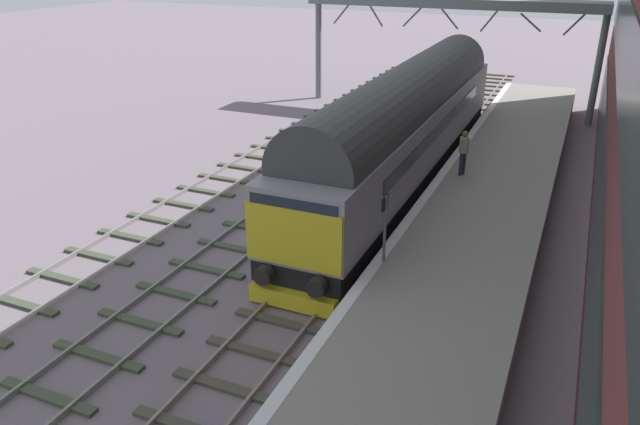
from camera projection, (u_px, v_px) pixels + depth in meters
ground_plane at (355, 238)px, 19.87m from camera, size 140.00×140.00×0.00m
track_main at (355, 237)px, 19.85m from camera, size 2.50×60.00×0.15m
track_adjacent_west at (267, 220)px, 21.03m from camera, size 2.50×60.00×0.15m
track_adjacent_far_west at (183, 205)px, 22.29m from camera, size 2.50×60.00×0.15m
station_platform at (468, 244)px, 18.35m from camera, size 4.00×44.00×1.01m
diesel_locomotive at (406, 123)px, 23.39m from camera, size 2.74×20.23×4.68m
platform_number_sign at (385, 218)px, 15.84m from camera, size 0.10×0.44×1.85m
waiting_passenger at (464, 149)px, 22.06m from camera, size 0.44×0.48×1.64m
overhead_footbridge at (451, 8)px, 33.00m from camera, size 15.98×2.00×6.14m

